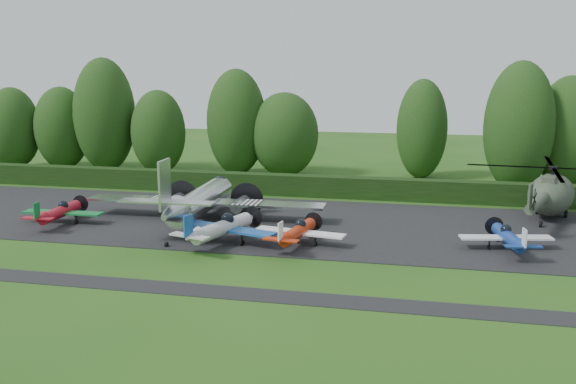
% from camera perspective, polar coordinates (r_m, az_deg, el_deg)
% --- Properties ---
extents(ground, '(160.00, 160.00, 0.00)m').
position_cam_1_polar(ground, '(41.72, -4.04, -6.05)').
color(ground, '#214C15').
rests_on(ground, ground).
extents(apron, '(70.00, 18.00, 0.01)m').
position_cam_1_polar(apron, '(51.03, -0.87, -2.78)').
color(apron, black).
rests_on(apron, ground).
extents(taxiway_verge, '(70.00, 2.00, 0.00)m').
position_cam_1_polar(taxiway_verge, '(36.32, -6.74, -8.79)').
color(taxiway_verge, black).
rests_on(taxiway_verge, ground).
extents(hedgerow, '(90.00, 1.60, 2.00)m').
position_cam_1_polar(hedgerow, '(61.52, 1.47, -0.34)').
color(hedgerow, black).
rests_on(hedgerow, ground).
extents(transport_plane, '(19.70, 15.11, 6.31)m').
position_cam_1_polar(transport_plane, '(51.37, -7.85, -0.78)').
color(transport_plane, silver).
rests_on(transport_plane, ground).
extents(light_plane_red, '(6.46, 6.79, 2.48)m').
position_cam_1_polar(light_plane_red, '(53.41, -19.60, -1.67)').
color(light_plane_red, '#AE1020').
rests_on(light_plane_red, ground).
extents(light_plane_white, '(7.60, 8.00, 2.92)m').
position_cam_1_polar(light_plane_white, '(45.06, -5.85, -3.16)').
color(light_plane_white, silver).
rests_on(light_plane_white, ground).
extents(light_plane_orange, '(6.43, 6.76, 2.47)m').
position_cam_1_polar(light_plane_orange, '(44.49, 0.88, -3.54)').
color(light_plane_orange, red).
rests_on(light_plane_orange, ground).
extents(light_plane_blue, '(6.20, 6.52, 2.38)m').
position_cam_1_polar(light_plane_blue, '(45.74, 18.97, -3.80)').
color(light_plane_blue, navy).
rests_on(light_plane_blue, ground).
extents(helicopter, '(13.38, 15.67, 4.31)m').
position_cam_1_polar(helicopter, '(56.22, 22.39, 0.09)').
color(helicopter, '#363E30').
rests_on(helicopter, ground).
extents(tree_0, '(6.74, 6.74, 12.81)m').
position_cam_1_polar(tree_0, '(66.74, 19.84, 5.46)').
color(tree_0, black).
rests_on(tree_0, ground).
extents(tree_2, '(6.34, 6.34, 9.75)m').
position_cam_1_polar(tree_2, '(83.93, -23.27, 5.23)').
color(tree_2, black).
rests_on(tree_2, ground).
extents(tree_3, '(6.72, 6.72, 11.94)m').
position_cam_1_polar(tree_3, '(72.88, -4.60, 6.19)').
color(tree_3, black).
rests_on(tree_3, ground).
extents(tree_4, '(6.60, 6.60, 11.36)m').
position_cam_1_polar(tree_4, '(70.00, 23.62, 4.83)').
color(tree_4, black).
rests_on(tree_4, ground).
extents(tree_5, '(5.49, 5.49, 10.90)m').
position_cam_1_polar(tree_5, '(71.74, 11.82, 5.48)').
color(tree_5, black).
rests_on(tree_5, ground).
extents(tree_6, '(7.08, 7.08, 13.20)m').
position_cam_1_polar(tree_6, '(77.93, -15.99, 6.59)').
color(tree_6, black).
rests_on(tree_6, ground).
extents(tree_8, '(7.58, 7.58, 9.39)m').
position_cam_1_polar(tree_8, '(71.78, -0.30, 5.13)').
color(tree_8, black).
rests_on(tree_8, ground).
extents(tree_9, '(6.40, 6.40, 9.84)m').
position_cam_1_polar(tree_9, '(81.25, -19.45, 5.37)').
color(tree_9, black).
rests_on(tree_9, ground).
extents(tree_10, '(6.20, 6.20, 9.59)m').
position_cam_1_polar(tree_10, '(74.89, -11.45, 5.23)').
color(tree_10, black).
rests_on(tree_10, ground).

